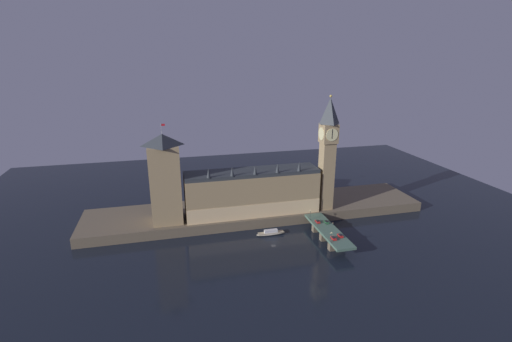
{
  "coord_description": "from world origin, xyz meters",
  "views": [
    {
      "loc": [
        -55.33,
        -181.69,
        101.17
      ],
      "look_at": [
        -5.32,
        20.0,
        36.67
      ],
      "focal_mm": 26.0,
      "sensor_mm": 36.0,
      "label": 1
    }
  ],
  "objects_px": {
    "pedestrian_mid_walk": "(333,224)",
    "car_northbound_lead": "(318,222)",
    "car_southbound_trail": "(326,222)",
    "victoria_tower": "(165,179)",
    "car_southbound_lead": "(340,236)",
    "street_lamp_near": "(331,236)",
    "street_lamp_far": "(310,214)",
    "car_northbound_trail": "(334,238)",
    "boat_upstream": "(271,233)",
    "clock_tower": "(328,150)"
  },
  "relations": [
    {
      "from": "car_southbound_trail",
      "to": "street_lamp_far",
      "type": "distance_m",
      "value": 10.7
    },
    {
      "from": "car_northbound_lead",
      "to": "boat_upstream",
      "type": "relative_size",
      "value": 0.22
    },
    {
      "from": "car_southbound_trail",
      "to": "street_lamp_far",
      "type": "xyz_separation_m",
      "value": [
        -7.7,
        6.63,
        3.37
      ]
    },
    {
      "from": "car_southbound_trail",
      "to": "victoria_tower",
      "type": "bearing_deg",
      "value": 163.43
    },
    {
      "from": "victoria_tower",
      "to": "street_lamp_near",
      "type": "distance_m",
      "value": 99.78
    },
    {
      "from": "clock_tower",
      "to": "car_southbound_trail",
      "type": "xyz_separation_m",
      "value": [
        -8.61,
        -22.45,
        -37.7
      ]
    },
    {
      "from": "victoria_tower",
      "to": "street_lamp_far",
      "type": "bearing_deg",
      "value": -13.8
    },
    {
      "from": "victoria_tower",
      "to": "street_lamp_near",
      "type": "height_order",
      "value": "victoria_tower"
    },
    {
      "from": "pedestrian_mid_walk",
      "to": "street_lamp_far",
      "type": "bearing_deg",
      "value": 134.68
    },
    {
      "from": "street_lamp_near",
      "to": "street_lamp_far",
      "type": "xyz_separation_m",
      "value": [
        0.0,
        29.44,
        0.24
      ]
    },
    {
      "from": "car_southbound_lead",
      "to": "street_lamp_far",
      "type": "distance_m",
      "value": 26.16
    },
    {
      "from": "clock_tower",
      "to": "street_lamp_near",
      "type": "relative_size",
      "value": 12.1
    },
    {
      "from": "car_southbound_lead",
      "to": "victoria_tower",
      "type": "bearing_deg",
      "value": 153.58
    },
    {
      "from": "car_northbound_lead",
      "to": "street_lamp_near",
      "type": "xyz_separation_m",
      "value": [
        -2.83,
        -24.54,
        3.11
      ]
    },
    {
      "from": "pedestrian_mid_walk",
      "to": "street_lamp_near",
      "type": "bearing_deg",
      "value": -117.83
    },
    {
      "from": "car_southbound_lead",
      "to": "car_southbound_trail",
      "type": "distance_m",
      "value": 18.15
    },
    {
      "from": "car_northbound_lead",
      "to": "pedestrian_mid_walk",
      "type": "bearing_deg",
      "value": -36.2
    },
    {
      "from": "car_southbound_trail",
      "to": "pedestrian_mid_walk",
      "type": "distance_m",
      "value": 4.37
    },
    {
      "from": "pedestrian_mid_walk",
      "to": "car_northbound_lead",
      "type": "bearing_deg",
      "value": 143.8
    },
    {
      "from": "clock_tower",
      "to": "street_lamp_far",
      "type": "xyz_separation_m",
      "value": [
        -16.31,
        -15.83,
        -34.32
      ]
    },
    {
      "from": "victoria_tower",
      "to": "street_lamp_near",
      "type": "xyz_separation_m",
      "value": [
        83.4,
        -49.92,
        -22.55
      ]
    },
    {
      "from": "car_southbound_lead",
      "to": "street_lamp_near",
      "type": "height_order",
      "value": "street_lamp_near"
    },
    {
      "from": "victoria_tower",
      "to": "pedestrian_mid_walk",
      "type": "distance_m",
      "value": 101.68
    },
    {
      "from": "victoria_tower",
      "to": "car_southbound_lead",
      "type": "height_order",
      "value": "victoria_tower"
    },
    {
      "from": "clock_tower",
      "to": "car_northbound_trail",
      "type": "height_order",
      "value": "clock_tower"
    },
    {
      "from": "car_northbound_lead",
      "to": "car_southbound_trail",
      "type": "relative_size",
      "value": 0.91
    },
    {
      "from": "car_northbound_trail",
      "to": "street_lamp_far",
      "type": "xyz_separation_m",
      "value": [
        -2.83,
        26.64,
        3.35
      ]
    },
    {
      "from": "pedestrian_mid_walk",
      "to": "car_southbound_lead",
      "type": "bearing_deg",
      "value": -99.51
    },
    {
      "from": "victoria_tower",
      "to": "car_southbound_lead",
      "type": "bearing_deg",
      "value": -26.42
    },
    {
      "from": "car_southbound_trail",
      "to": "boat_upstream",
      "type": "bearing_deg",
      "value": 170.37
    },
    {
      "from": "car_southbound_trail",
      "to": "car_northbound_lead",
      "type": "bearing_deg",
      "value": 160.51
    },
    {
      "from": "clock_tower",
      "to": "boat_upstream",
      "type": "xyz_separation_m",
      "value": [
        -41.28,
        -16.91,
        -43.67
      ]
    },
    {
      "from": "street_lamp_far",
      "to": "car_southbound_trail",
      "type": "bearing_deg",
      "value": -40.71
    },
    {
      "from": "car_southbound_lead",
      "to": "car_southbound_trail",
      "type": "height_order",
      "value": "car_southbound_lead"
    },
    {
      "from": "victoria_tower",
      "to": "street_lamp_far",
      "type": "xyz_separation_m",
      "value": [
        83.4,
        -20.48,
        -22.31
      ]
    },
    {
      "from": "victoria_tower",
      "to": "car_southbound_trail",
      "type": "xyz_separation_m",
      "value": [
        91.1,
        -27.1,
        -25.68
      ]
    },
    {
      "from": "victoria_tower",
      "to": "pedestrian_mid_walk",
      "type": "relative_size",
      "value": 34.3
    },
    {
      "from": "car_southbound_trail",
      "to": "pedestrian_mid_walk",
      "type": "xyz_separation_m",
      "value": [
        2.43,
        -3.62,
        0.26
      ]
    },
    {
      "from": "car_northbound_lead",
      "to": "car_northbound_trail",
      "type": "bearing_deg",
      "value": -90.0
    },
    {
      "from": "car_northbound_trail",
      "to": "boat_upstream",
      "type": "xyz_separation_m",
      "value": [
        -27.8,
        25.55,
        -6.01
      ]
    },
    {
      "from": "clock_tower",
      "to": "boat_upstream",
      "type": "bearing_deg",
      "value": -157.73
    },
    {
      "from": "street_lamp_far",
      "to": "boat_upstream",
      "type": "xyz_separation_m",
      "value": [
        -24.97,
        -1.08,
        -9.35
      ]
    },
    {
      "from": "car_southbound_lead",
      "to": "pedestrian_mid_walk",
      "type": "distance_m",
      "value": 14.74
    },
    {
      "from": "victoria_tower",
      "to": "pedestrian_mid_walk",
      "type": "xyz_separation_m",
      "value": [
        93.53,
        -30.72,
        -25.42
      ]
    },
    {
      "from": "victoria_tower",
      "to": "car_northbound_trail",
      "type": "height_order",
      "value": "victoria_tower"
    },
    {
      "from": "car_northbound_lead",
      "to": "street_lamp_far",
      "type": "xyz_separation_m",
      "value": [
        -2.83,
        4.9,
        3.35
      ]
    },
    {
      "from": "car_northbound_lead",
      "to": "pedestrian_mid_walk",
      "type": "xyz_separation_m",
      "value": [
        7.3,
        -5.34,
        0.24
      ]
    },
    {
      "from": "car_southbound_lead",
      "to": "car_northbound_lead",
      "type": "bearing_deg",
      "value": 103.76
    },
    {
      "from": "car_northbound_lead",
      "to": "car_northbound_trail",
      "type": "height_order",
      "value": "car_northbound_trail"
    },
    {
      "from": "clock_tower",
      "to": "car_southbound_trail",
      "type": "distance_m",
      "value": 44.71
    }
  ]
}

